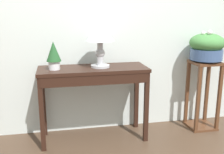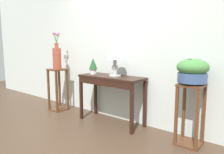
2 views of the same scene
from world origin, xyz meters
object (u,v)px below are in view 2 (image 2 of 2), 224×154
(console_table, at_px, (110,83))
(table_lamp, at_px, (115,56))
(planter_bowl_wide_right, at_px, (193,71))
(potted_plant_on_console, at_px, (93,65))
(flower_vase_tall_left, at_px, (57,56))
(pedestal_stand_right, at_px, (190,115))
(pedestal_stand_left, at_px, (58,90))

(console_table, bearing_deg, table_lamp, 16.91)
(planter_bowl_wide_right, bearing_deg, potted_plant_on_console, -178.53)
(flower_vase_tall_left, height_order, pedestal_stand_right, flower_vase_tall_left)
(potted_plant_on_console, bearing_deg, pedestal_stand_right, 1.47)
(flower_vase_tall_left, relative_size, planter_bowl_wide_right, 1.84)
(pedestal_stand_left, bearing_deg, flower_vase_tall_left, 130.91)
(console_table, height_order, table_lamp, table_lamp)
(potted_plant_on_console, distance_m, planter_bowl_wide_right, 1.69)
(table_lamp, bearing_deg, pedestal_stand_right, 1.19)
(planter_bowl_wide_right, bearing_deg, pedestal_stand_left, -177.21)
(console_table, relative_size, table_lamp, 2.39)
(potted_plant_on_console, bearing_deg, planter_bowl_wide_right, 1.47)
(pedestal_stand_left, relative_size, pedestal_stand_right, 1.03)
(table_lamp, relative_size, potted_plant_on_console, 1.68)
(pedestal_stand_left, bearing_deg, console_table, 3.43)
(potted_plant_on_console, bearing_deg, flower_vase_tall_left, -174.78)
(pedestal_stand_right, relative_size, planter_bowl_wide_right, 2.07)
(potted_plant_on_console, height_order, planter_bowl_wide_right, planter_bowl_wide_right)
(potted_plant_on_console, bearing_deg, console_table, -0.81)
(table_lamp, bearing_deg, planter_bowl_wide_right, 1.18)
(pedestal_stand_left, height_order, flower_vase_tall_left, flower_vase_tall_left)
(console_table, relative_size, flower_vase_tall_left, 1.58)
(pedestal_stand_right, bearing_deg, console_table, -177.84)
(pedestal_stand_left, relative_size, flower_vase_tall_left, 1.17)
(flower_vase_tall_left, bearing_deg, pedestal_stand_left, -49.09)
(pedestal_stand_right, xyz_separation_m, planter_bowl_wide_right, (-0.00, -0.00, 0.57))
(potted_plant_on_console, bearing_deg, pedestal_stand_left, -174.75)
(console_table, bearing_deg, potted_plant_on_console, 179.19)
(pedestal_stand_left, distance_m, pedestal_stand_right, 2.59)
(potted_plant_on_console, height_order, flower_vase_tall_left, flower_vase_tall_left)
(console_table, height_order, planter_bowl_wide_right, planter_bowl_wide_right)
(console_table, bearing_deg, planter_bowl_wide_right, 2.16)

